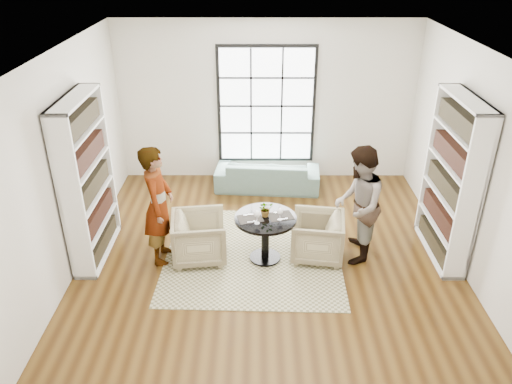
{
  "coord_description": "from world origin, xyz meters",
  "views": [
    {
      "loc": [
        -0.17,
        -5.98,
        4.27
      ],
      "look_at": [
        -0.19,
        0.4,
        0.97
      ],
      "focal_mm": 35.0,
      "sensor_mm": 36.0,
      "label": 1
    }
  ],
  "objects_px": {
    "pedestal_table": "(265,229)",
    "sofa": "(267,174)",
    "wine_glass_left": "(257,215)",
    "armchair_left": "(199,238)",
    "person_left": "(158,205)",
    "person_right": "(358,205)",
    "flower_centerpiece": "(266,209)",
    "armchair_right": "(317,237)",
    "wine_glass_right": "(280,212)"
  },
  "relations": [
    {
      "from": "armchair_left",
      "to": "flower_centerpiece",
      "type": "height_order",
      "value": "flower_centerpiece"
    },
    {
      "from": "wine_glass_left",
      "to": "wine_glass_right",
      "type": "height_order",
      "value": "wine_glass_left"
    },
    {
      "from": "pedestal_table",
      "to": "wine_glass_right",
      "type": "distance_m",
      "value": 0.39
    },
    {
      "from": "armchair_right",
      "to": "person_left",
      "type": "distance_m",
      "value": 2.33
    },
    {
      "from": "armchair_left",
      "to": "person_left",
      "type": "xyz_separation_m",
      "value": [
        -0.55,
        0.0,
        0.53
      ]
    },
    {
      "from": "pedestal_table",
      "to": "flower_centerpiece",
      "type": "height_order",
      "value": "flower_centerpiece"
    },
    {
      "from": "pedestal_table",
      "to": "wine_glass_right",
      "type": "bearing_deg",
      "value": -20.82
    },
    {
      "from": "armchair_left",
      "to": "wine_glass_left",
      "type": "xyz_separation_m",
      "value": [
        0.84,
        -0.2,
        0.5
      ]
    },
    {
      "from": "armchair_left",
      "to": "person_right",
      "type": "relative_size",
      "value": 0.45
    },
    {
      "from": "sofa",
      "to": "wine_glass_left",
      "type": "relative_size",
      "value": 9.7
    },
    {
      "from": "armchair_left",
      "to": "wine_glass_right",
      "type": "height_order",
      "value": "wine_glass_right"
    },
    {
      "from": "armchair_right",
      "to": "wine_glass_left",
      "type": "height_order",
      "value": "wine_glass_left"
    },
    {
      "from": "person_right",
      "to": "flower_centerpiece",
      "type": "xyz_separation_m",
      "value": [
        -1.31,
        -0.02,
        -0.05
      ]
    },
    {
      "from": "pedestal_table",
      "to": "armchair_right",
      "type": "height_order",
      "value": "pedestal_table"
    },
    {
      "from": "armchair_right",
      "to": "wine_glass_right",
      "type": "distance_m",
      "value": 0.76
    },
    {
      "from": "person_left",
      "to": "flower_centerpiece",
      "type": "distance_m",
      "value": 1.51
    },
    {
      "from": "armchair_left",
      "to": "armchair_right",
      "type": "distance_m",
      "value": 1.72
    },
    {
      "from": "person_right",
      "to": "flower_centerpiece",
      "type": "relative_size",
      "value": 7.63
    },
    {
      "from": "pedestal_table",
      "to": "person_right",
      "type": "distance_m",
      "value": 1.36
    },
    {
      "from": "wine_glass_left",
      "to": "wine_glass_right",
      "type": "distance_m",
      "value": 0.33
    },
    {
      "from": "person_left",
      "to": "person_right",
      "type": "distance_m",
      "value": 2.82
    },
    {
      "from": "armchair_right",
      "to": "sofa",
      "type": "bearing_deg",
      "value": -155.2
    },
    {
      "from": "person_right",
      "to": "sofa",
      "type": "bearing_deg",
      "value": -138.85
    },
    {
      "from": "wine_glass_right",
      "to": "flower_centerpiece",
      "type": "xyz_separation_m",
      "value": [
        -0.2,
        0.12,
        -0.02
      ]
    },
    {
      "from": "person_right",
      "to": "wine_glass_left",
      "type": "distance_m",
      "value": 1.45
    },
    {
      "from": "person_right",
      "to": "wine_glass_left",
      "type": "bearing_deg",
      "value": -68.15
    },
    {
      "from": "pedestal_table",
      "to": "armchair_right",
      "type": "bearing_deg",
      "value": 4.77
    },
    {
      "from": "pedestal_table",
      "to": "armchair_left",
      "type": "xyz_separation_m",
      "value": [
        -0.96,
        0.03,
        -0.16
      ]
    },
    {
      "from": "flower_centerpiece",
      "to": "wine_glass_left",
      "type": "bearing_deg",
      "value": -119.62
    },
    {
      "from": "pedestal_table",
      "to": "wine_glass_left",
      "type": "height_order",
      "value": "wine_glass_left"
    },
    {
      "from": "pedestal_table",
      "to": "wine_glass_left",
      "type": "relative_size",
      "value": 4.48
    },
    {
      "from": "pedestal_table",
      "to": "person_left",
      "type": "bearing_deg",
      "value": 179.01
    },
    {
      "from": "armchair_right",
      "to": "wine_glass_right",
      "type": "xyz_separation_m",
      "value": [
        -0.56,
        -0.14,
        0.5
      ]
    },
    {
      "from": "person_left",
      "to": "wine_glass_left",
      "type": "height_order",
      "value": "person_left"
    },
    {
      "from": "pedestal_table",
      "to": "armchair_right",
      "type": "distance_m",
      "value": 0.78
    },
    {
      "from": "sofa",
      "to": "flower_centerpiece",
      "type": "height_order",
      "value": "flower_centerpiece"
    },
    {
      "from": "armchair_left",
      "to": "armchair_right",
      "type": "relative_size",
      "value": 1.03
    },
    {
      "from": "sofa",
      "to": "wine_glass_right",
      "type": "height_order",
      "value": "wine_glass_right"
    },
    {
      "from": "wine_glass_left",
      "to": "flower_centerpiece",
      "type": "height_order",
      "value": "flower_centerpiece"
    },
    {
      "from": "pedestal_table",
      "to": "wine_glass_right",
      "type": "relative_size",
      "value": 4.89
    },
    {
      "from": "person_right",
      "to": "armchair_left",
      "type": "bearing_deg",
      "value": -76.47
    },
    {
      "from": "pedestal_table",
      "to": "sofa",
      "type": "bearing_deg",
      "value": 88.14
    },
    {
      "from": "armchair_left",
      "to": "person_right",
      "type": "distance_m",
      "value": 2.33
    },
    {
      "from": "person_left",
      "to": "pedestal_table",
      "type": "bearing_deg",
      "value": -90.22
    },
    {
      "from": "sofa",
      "to": "armchair_left",
      "type": "relative_size",
      "value": 2.48
    },
    {
      "from": "sofa",
      "to": "pedestal_table",
      "type": "bearing_deg",
      "value": 92.74
    },
    {
      "from": "wine_glass_left",
      "to": "flower_centerpiece",
      "type": "relative_size",
      "value": 0.87
    },
    {
      "from": "sofa",
      "to": "person_right",
      "type": "distance_m",
      "value": 2.65
    },
    {
      "from": "sofa",
      "to": "armchair_left",
      "type": "bearing_deg",
      "value": 70.46
    },
    {
      "from": "sofa",
      "to": "flower_centerpiece",
      "type": "bearing_deg",
      "value": 92.76
    }
  ]
}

